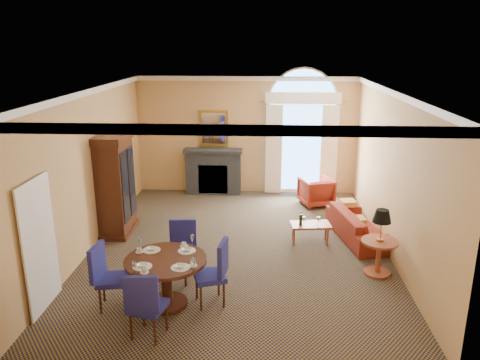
# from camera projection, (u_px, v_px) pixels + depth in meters

# --- Properties ---
(ground) EXTENTS (7.50, 7.50, 0.00)m
(ground) POSITION_uv_depth(u_px,v_px,m) (239.00, 247.00, 9.68)
(ground) COLOR #111536
(ground) RESTS_ON ground
(room_envelope) EXTENTS (6.04, 7.52, 3.45)m
(room_envelope) POSITION_uv_depth(u_px,v_px,m) (239.00, 121.00, 9.60)
(room_envelope) COLOR tan
(room_envelope) RESTS_ON ground
(armoire) EXTENTS (0.64, 1.13, 2.21)m
(armoire) POSITION_uv_depth(u_px,v_px,m) (116.00, 186.00, 10.15)
(armoire) COLOR #34170C
(armoire) RESTS_ON ground
(dining_table) EXTENTS (1.30, 1.30, 1.02)m
(dining_table) POSITION_uv_depth(u_px,v_px,m) (166.00, 271.00, 7.39)
(dining_table) COLOR #34170C
(dining_table) RESTS_ON ground
(dining_chair_north) EXTENTS (0.60, 0.60, 1.07)m
(dining_chair_north) POSITION_uv_depth(u_px,v_px,m) (182.00, 246.00, 8.28)
(dining_chair_north) COLOR navy
(dining_chair_north) RESTS_ON ground
(dining_chair_south) EXTENTS (0.57, 0.57, 1.07)m
(dining_chair_south) POSITION_uv_depth(u_px,v_px,m) (145.00, 302.00, 6.50)
(dining_chair_south) COLOR navy
(dining_chair_south) RESTS_ON ground
(dining_chair_east) EXTENTS (0.60, 0.60, 1.07)m
(dining_chair_east) POSITION_uv_depth(u_px,v_px,m) (216.00, 269.00, 7.46)
(dining_chair_east) COLOR navy
(dining_chair_east) RESTS_ON ground
(dining_chair_west) EXTENTS (0.55, 0.55, 1.07)m
(dining_chair_west) POSITION_uv_depth(u_px,v_px,m) (105.00, 272.00, 7.34)
(dining_chair_west) COLOR navy
(dining_chair_west) RESTS_ON ground
(sofa) EXTENTS (1.20, 2.17, 0.60)m
(sofa) POSITION_uv_depth(u_px,v_px,m) (359.00, 225.00, 10.03)
(sofa) COLOR maroon
(sofa) RESTS_ON ground
(armchair) EXTENTS (0.97, 0.99, 0.72)m
(armchair) POSITION_uv_depth(u_px,v_px,m) (316.00, 192.00, 12.07)
(armchair) COLOR maroon
(armchair) RESTS_ON ground
(coffee_table) EXTENTS (0.87, 0.55, 0.73)m
(coffee_table) POSITION_uv_depth(u_px,v_px,m) (310.00, 225.00, 9.78)
(coffee_table) COLOR #A44D31
(coffee_table) RESTS_ON ground
(side_table) EXTENTS (0.66, 0.66, 1.22)m
(side_table) POSITION_uv_depth(u_px,v_px,m) (380.00, 236.00, 8.36)
(side_table) COLOR #A44D31
(side_table) RESTS_ON ground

